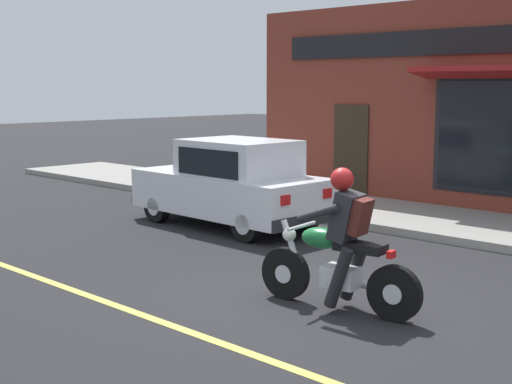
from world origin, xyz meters
TOP-DOWN VIEW (x-y plane):
  - ground_plane at (0.00, 0.00)m, footprint 80.00×80.00m
  - sidewalk_curb at (5.04, 3.00)m, footprint 2.60×22.00m
  - lane_stripe at (-1.80, 3.00)m, footprint 0.12×19.80m
  - storefront_building at (6.57, 1.19)m, footprint 1.25×11.32m
  - motorcycle_with_rider at (-0.14, -0.22)m, footprint 0.64×2.02m
  - car_hatchback at (2.41, 4.10)m, footprint 1.76×3.83m

SIDE VIEW (x-z plane):
  - ground_plane at x=0.00m, z-range 0.00..0.00m
  - lane_stripe at x=-1.80m, z-range 0.00..0.01m
  - sidewalk_curb at x=5.04m, z-range 0.00..0.14m
  - motorcycle_with_rider at x=-0.14m, z-range -0.13..1.49m
  - car_hatchback at x=2.41m, z-range -0.02..1.55m
  - storefront_building at x=6.57m, z-range 0.01..4.21m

